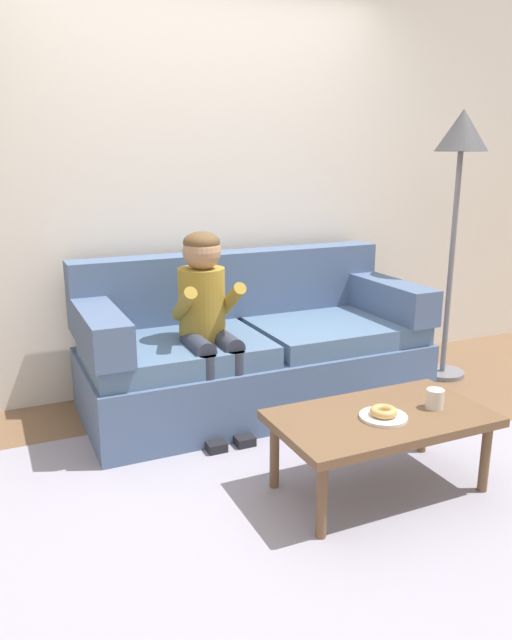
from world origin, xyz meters
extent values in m
plane|color=brown|center=(0.00, 0.00, 0.00)|extent=(10.00, 10.00, 0.00)
cube|color=silver|center=(0.00, 1.40, 1.40)|extent=(8.00, 0.10, 2.80)
cube|color=#9993A3|center=(0.00, -0.25, 0.01)|extent=(2.80, 2.06, 0.01)
cube|color=slate|center=(0.15, 0.80, 0.19)|extent=(2.04, 0.90, 0.38)
cube|color=slate|center=(-0.36, 0.75, 0.44)|extent=(0.98, 0.74, 0.12)
cube|color=slate|center=(0.66, 0.75, 0.44)|extent=(0.98, 0.74, 0.12)
cube|color=slate|center=(0.15, 1.15, 0.70)|extent=(2.04, 0.20, 0.41)
cube|color=slate|center=(-0.77, 0.80, 0.61)|extent=(0.20, 0.90, 0.22)
cube|color=slate|center=(1.07, 0.80, 0.61)|extent=(0.20, 0.90, 0.22)
cube|color=brown|center=(0.25, -0.34, 0.36)|extent=(0.97, 0.54, 0.04)
cylinder|color=brown|center=(-0.17, -0.55, 0.17)|extent=(0.04, 0.04, 0.34)
cylinder|color=brown|center=(0.68, -0.55, 0.17)|extent=(0.04, 0.04, 0.34)
cylinder|color=brown|center=(-0.17, -0.13, 0.17)|extent=(0.04, 0.04, 0.34)
cylinder|color=brown|center=(0.68, -0.13, 0.17)|extent=(0.04, 0.04, 0.34)
cylinder|color=olive|center=(-0.21, 0.72, 0.70)|extent=(0.26, 0.26, 0.40)
sphere|color=tan|center=(-0.21, 0.70, 1.00)|extent=(0.21, 0.21, 0.21)
ellipsoid|color=brown|center=(-0.21, 0.70, 1.04)|extent=(0.20, 0.20, 0.12)
cylinder|color=#333847|center=(-0.29, 0.57, 0.51)|extent=(0.11, 0.30, 0.11)
cylinder|color=#333847|center=(-0.29, 0.42, 0.28)|extent=(0.09, 0.09, 0.44)
cube|color=black|center=(-0.29, 0.37, 0.03)|extent=(0.10, 0.20, 0.06)
cylinder|color=olive|center=(-0.35, 0.62, 0.74)|extent=(0.07, 0.29, 0.23)
cylinder|color=#333847|center=(-0.13, 0.57, 0.51)|extent=(0.11, 0.30, 0.11)
cylinder|color=#333847|center=(-0.13, 0.42, 0.28)|extent=(0.09, 0.09, 0.44)
cube|color=black|center=(-0.13, 0.37, 0.03)|extent=(0.10, 0.20, 0.06)
cylinder|color=olive|center=(-0.08, 0.62, 0.74)|extent=(0.07, 0.29, 0.23)
cylinder|color=white|center=(0.23, -0.38, 0.39)|extent=(0.21, 0.21, 0.01)
torus|color=tan|center=(0.23, -0.38, 0.41)|extent=(0.13, 0.13, 0.04)
cylinder|color=silver|center=(0.51, -0.38, 0.43)|extent=(0.08, 0.08, 0.09)
cube|color=#339E56|center=(0.59, 0.11, 0.03)|extent=(0.16, 0.09, 0.05)
cylinder|color=#339E56|center=(0.50, 0.11, 0.03)|extent=(0.06, 0.06, 0.05)
cylinder|color=#339E56|center=(0.67, 0.11, 0.03)|extent=(0.06, 0.06, 0.05)
cylinder|color=slate|center=(1.58, 0.75, 0.01)|extent=(0.30, 0.30, 0.03)
cylinder|color=slate|center=(1.58, 0.75, 0.80)|extent=(0.04, 0.04, 1.54)
cone|color=#4C4C51|center=(1.58, 0.75, 1.65)|extent=(0.34, 0.34, 0.26)
camera|label=1|loc=(-1.29, -2.39, 1.49)|focal=34.14mm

